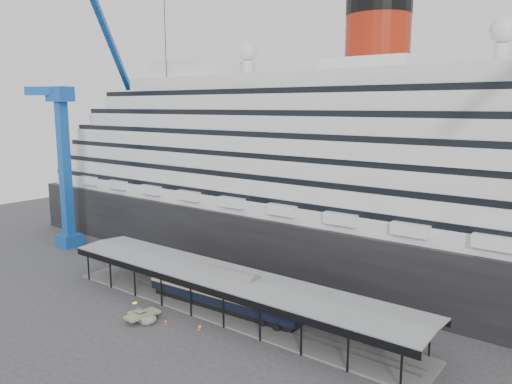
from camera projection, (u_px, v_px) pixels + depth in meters
ground at (202, 324)px, 63.98m from camera, size 200.00×200.00×0.00m
cruise_ship at (330, 160)px, 85.75m from camera, size 130.00×30.00×43.90m
platform_canopy at (228, 295)px, 67.47m from camera, size 56.00×9.18×5.30m
crane_blue at (69, 146)px, 96.05m from camera, size 22.63×19.19×47.60m
port_truck at (142, 316)px, 65.01m from camera, size 4.64×2.51×1.24m
pullman_carriage at (223, 290)px, 67.87m from camera, size 24.62×4.42×24.04m
traffic_cone_left at (200, 327)px, 62.29m from camera, size 0.43×0.43×0.71m
traffic_cone_mid at (166, 322)px, 63.74m from camera, size 0.46×0.46×0.73m
traffic_cone_right at (199, 327)px, 62.25m from camera, size 0.46×0.46×0.73m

